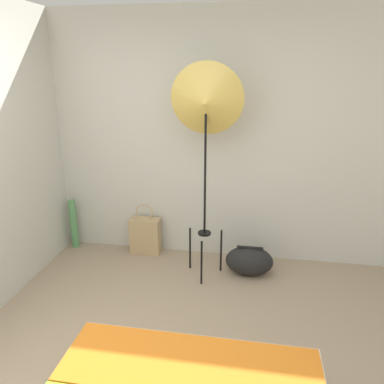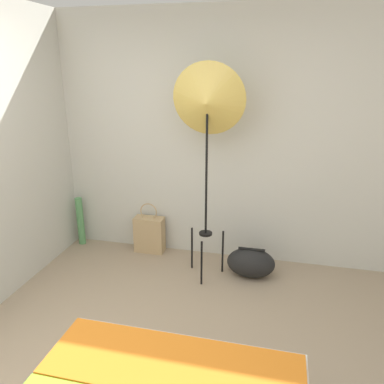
{
  "view_description": "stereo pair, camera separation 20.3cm",
  "coord_description": "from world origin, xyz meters",
  "px_view_note": "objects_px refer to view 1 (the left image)",
  "views": [
    {
      "loc": [
        0.64,
        -1.65,
        2.04
      ],
      "look_at": [
        0.1,
        1.5,
        0.95
      ],
      "focal_mm": 35.0,
      "sensor_mm": 36.0,
      "label": 1
    },
    {
      "loc": [
        0.84,
        -1.61,
        2.04
      ],
      "look_at": [
        0.1,
        1.5,
        0.95
      ],
      "focal_mm": 35.0,
      "sensor_mm": 36.0,
      "label": 2
    }
  ],
  "objects_px": {
    "photo_umbrella": "(206,104)",
    "duffel_bag": "(249,261)",
    "tote_bag": "(145,235)",
    "paper_roll": "(74,224)"
  },
  "relations": [
    {
      "from": "photo_umbrella",
      "to": "duffel_bag",
      "type": "bearing_deg",
      "value": 9.5
    },
    {
      "from": "tote_bag",
      "to": "paper_roll",
      "type": "xyz_separation_m",
      "value": [
        -0.86,
        -0.0,
        0.08
      ]
    },
    {
      "from": "tote_bag",
      "to": "duffel_bag",
      "type": "xyz_separation_m",
      "value": [
        1.18,
        -0.28,
        -0.06
      ]
    },
    {
      "from": "duffel_bag",
      "to": "photo_umbrella",
      "type": "bearing_deg",
      "value": -170.5
    },
    {
      "from": "photo_umbrella",
      "to": "tote_bag",
      "type": "height_order",
      "value": "photo_umbrella"
    },
    {
      "from": "duffel_bag",
      "to": "paper_roll",
      "type": "relative_size",
      "value": 0.83
    },
    {
      "from": "photo_umbrella",
      "to": "paper_roll",
      "type": "relative_size",
      "value": 3.6
    },
    {
      "from": "photo_umbrella",
      "to": "tote_bag",
      "type": "bearing_deg",
      "value": 153.69
    },
    {
      "from": "photo_umbrella",
      "to": "paper_roll",
      "type": "height_order",
      "value": "photo_umbrella"
    },
    {
      "from": "tote_bag",
      "to": "duffel_bag",
      "type": "height_order",
      "value": "tote_bag"
    }
  ]
}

